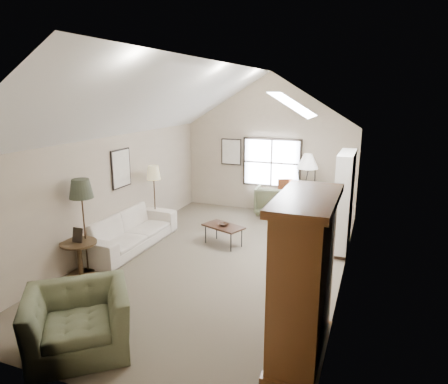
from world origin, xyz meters
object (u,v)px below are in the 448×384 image
(armchair_far, at_px, (272,200))
(side_chair, at_px, (285,198))
(armchair_near, at_px, (78,321))
(sofa, at_px, (128,230))
(armoire, at_px, (303,279))
(side_table, at_px, (80,259))
(coffee_table, at_px, (223,235))

(armchair_far, bearing_deg, side_chair, 169.91)
(armchair_far, bearing_deg, armchair_near, 78.36)
(armchair_near, bearing_deg, sofa, 75.05)
(armchair_near, xyz_separation_m, side_chair, (1.24, 7.06, 0.08))
(armoire, xyz_separation_m, armchair_far, (-1.97, 6.10, -0.69))
(sofa, distance_m, side_table, 1.60)
(sofa, distance_m, coffee_table, 2.17)
(armoire, relative_size, armchair_far, 2.43)
(sofa, height_order, armchair_far, armchair_far)
(armchair_far, xyz_separation_m, coffee_table, (-0.42, -2.80, -0.18))
(sofa, xyz_separation_m, armchair_near, (1.56, -3.44, 0.03))
(sofa, height_order, side_table, sofa)
(armchair_near, bearing_deg, side_chair, 40.77)
(armchair_far, height_order, side_table, armchair_far)
(side_table, bearing_deg, side_chair, 61.83)
(sofa, bearing_deg, armchair_far, -33.18)
(side_chair, bearing_deg, armchair_far, 156.15)
(armoire, height_order, side_chair, armoire)
(side_table, relative_size, side_chair, 0.66)
(armoire, xyz_separation_m, armchair_near, (-2.82, -1.00, -0.67))
(armchair_near, bearing_deg, armchair_far, 43.88)
(coffee_table, height_order, side_table, side_table)
(armoire, bearing_deg, coffee_table, 125.89)
(armchair_far, bearing_deg, armoire, 103.10)
(armchair_near, xyz_separation_m, coffee_table, (0.43, 4.30, -0.19))
(side_table, height_order, side_chair, side_chair)
(sofa, bearing_deg, coffee_table, -66.60)
(coffee_table, bearing_deg, side_table, -129.07)
(sofa, height_order, side_chair, side_chair)
(sofa, relative_size, coffee_table, 2.94)
(armchair_far, bearing_deg, sofa, 51.82)
(side_table, xyz_separation_m, side_chair, (2.80, 5.22, 0.17))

